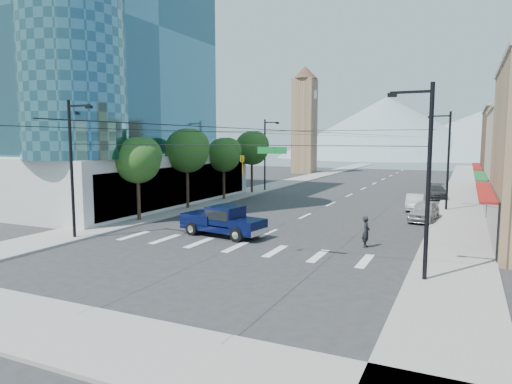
# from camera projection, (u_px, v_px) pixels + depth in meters

# --- Properties ---
(ground) EXTENTS (160.00, 160.00, 0.00)m
(ground) POSITION_uv_depth(u_px,v_px,m) (227.00, 253.00, 26.28)
(ground) COLOR #28282B
(ground) RESTS_ON ground
(sidewalk_left) EXTENTS (4.00, 120.00, 0.15)m
(sidewalk_left) POSITION_uv_depth(u_px,v_px,m) (285.00, 183.00, 67.34)
(sidewalk_left) COLOR gray
(sidewalk_left) RESTS_ON ground
(sidewalk_right) EXTENTS (4.00, 120.00, 0.15)m
(sidewalk_right) POSITION_uv_depth(u_px,v_px,m) (462.00, 191.00, 57.34)
(sidewalk_right) COLOR gray
(sidewalk_right) RESTS_ON ground
(sidewalk_cross) EXTENTS (28.00, 4.00, 0.15)m
(sidewalk_cross) POSITION_uv_depth(u_px,v_px,m) (58.00, 330.00, 15.45)
(sidewalk_cross) COLOR gray
(sidewalk_cross) RESTS_ON ground
(office_tower) EXTENTS (29.50, 27.00, 30.00)m
(office_tower) POSITION_uv_depth(u_px,v_px,m) (69.00, 64.00, 48.05)
(office_tower) COLOR #B7B7B2
(office_tower) RESTS_ON ground
(clock_tower) EXTENTS (4.80, 4.80, 20.40)m
(clock_tower) POSITION_uv_depth(u_px,v_px,m) (305.00, 118.00, 87.84)
(clock_tower) COLOR #8C6B4C
(clock_tower) RESTS_ON ground
(mountain_left) EXTENTS (80.00, 80.00, 22.00)m
(mountain_left) POSITION_uv_depth(u_px,v_px,m) (386.00, 127.00, 166.52)
(mountain_left) COLOR gray
(mountain_left) RESTS_ON ground
(mountain_right) EXTENTS (90.00, 90.00, 18.00)m
(mountain_right) POSITION_uv_depth(u_px,v_px,m) (492.00, 132.00, 161.18)
(mountain_right) COLOR gray
(mountain_right) RESTS_ON ground
(tree_near) EXTENTS (3.65, 3.64, 6.71)m
(tree_near) POSITION_uv_depth(u_px,v_px,m) (140.00, 159.00, 35.82)
(tree_near) COLOR black
(tree_near) RESTS_ON ground
(tree_midnear) EXTENTS (4.09, 4.09, 7.52)m
(tree_midnear) POSITION_uv_depth(u_px,v_px,m) (189.00, 149.00, 42.06)
(tree_midnear) COLOR black
(tree_midnear) RESTS_ON ground
(tree_midfar) EXTENTS (3.65, 3.64, 6.71)m
(tree_midfar) POSITION_uv_depth(u_px,v_px,m) (225.00, 154.00, 48.44)
(tree_midfar) COLOR black
(tree_midfar) RESTS_ON ground
(tree_far) EXTENTS (4.09, 4.09, 7.52)m
(tree_far) POSITION_uv_depth(u_px,v_px,m) (253.00, 147.00, 54.68)
(tree_far) COLOR black
(tree_far) RESTS_ON ground
(signal_rig) EXTENTS (21.80, 0.20, 9.00)m
(signal_rig) POSITION_uv_depth(u_px,v_px,m) (221.00, 174.00, 24.76)
(signal_rig) COLOR black
(signal_rig) RESTS_ON ground
(lamp_pole_nw) EXTENTS (2.00, 0.25, 9.00)m
(lamp_pole_nw) POSITION_uv_depth(u_px,v_px,m) (266.00, 152.00, 57.21)
(lamp_pole_nw) COLOR black
(lamp_pole_nw) RESTS_ON ground
(lamp_pole_ne) EXTENTS (2.00, 0.25, 9.00)m
(lamp_pole_ne) POSITION_uv_depth(u_px,v_px,m) (447.00, 157.00, 41.10)
(lamp_pole_ne) COLOR black
(lamp_pole_ne) RESTS_ON ground
(pickup_truck) EXTENTS (6.28, 3.05, 2.04)m
(pickup_truck) POSITION_uv_depth(u_px,v_px,m) (223.00, 220.00, 30.81)
(pickup_truck) COLOR #070E36
(pickup_truck) RESTS_ON ground
(pedestrian) EXTENTS (0.48, 0.71, 1.90)m
(pedestrian) POSITION_uv_depth(u_px,v_px,m) (366.00, 232.00, 27.54)
(pedestrian) COLOR black
(pedestrian) RESTS_ON ground
(parked_car_near) EXTENTS (2.31, 4.88, 1.61)m
(parked_car_near) POSITION_uv_depth(u_px,v_px,m) (424.00, 211.00, 36.45)
(parked_car_near) COLOR #AAA9AE
(parked_car_near) RESTS_ON ground
(parked_car_mid) EXTENTS (1.82, 4.46, 1.44)m
(parked_car_mid) POSITION_uv_depth(u_px,v_px,m) (415.00, 202.00, 42.21)
(parked_car_mid) COLOR silver
(parked_car_mid) RESTS_ON ground
(parked_car_far) EXTENTS (2.62, 5.36, 1.50)m
(parked_car_far) POSITION_uv_depth(u_px,v_px,m) (436.00, 192.00, 50.39)
(parked_car_far) COLOR #313033
(parked_car_far) RESTS_ON ground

